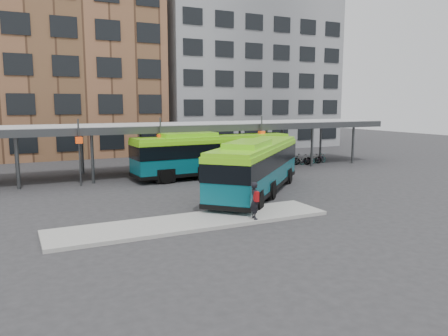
% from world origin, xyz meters
% --- Properties ---
extents(ground, '(120.00, 120.00, 0.00)m').
position_xyz_m(ground, '(0.00, 0.00, 0.00)').
color(ground, '#28282B').
rests_on(ground, ground).
extents(boarding_island, '(14.00, 3.00, 0.18)m').
position_xyz_m(boarding_island, '(-5.50, -3.00, 0.09)').
color(boarding_island, gray).
rests_on(boarding_island, ground).
extents(canopy, '(40.00, 6.53, 4.80)m').
position_xyz_m(canopy, '(-0.06, 12.87, 3.91)').
color(canopy, '#999B9E').
rests_on(canopy, ground).
extents(building_brick, '(26.00, 14.00, 22.00)m').
position_xyz_m(building_brick, '(-10.00, 32.00, 11.00)').
color(building_brick, brown).
rests_on(building_brick, ground).
extents(building_grey, '(24.00, 14.00, 20.00)m').
position_xyz_m(building_grey, '(16.00, 32.00, 10.00)').
color(building_grey, slate).
rests_on(building_grey, ground).
extents(bus_front, '(11.28, 11.28, 3.63)m').
position_xyz_m(bus_front, '(0.91, 1.84, 1.89)').
color(bus_front, '#084D59').
rests_on(bus_front, ground).
extents(bus_rear, '(13.19, 3.39, 3.61)m').
position_xyz_m(bus_rear, '(1.22, 9.37, 1.88)').
color(bus_rear, '#084D59').
rests_on(bus_rear, ground).
extents(pedestrian, '(0.56, 0.75, 1.86)m').
position_xyz_m(pedestrian, '(-2.69, -4.13, 1.13)').
color(pedestrian, black).
rests_on(pedestrian, boarding_island).
extents(bike_rack, '(4.72, 1.55, 1.08)m').
position_xyz_m(bike_rack, '(12.56, 11.87, 0.47)').
color(bike_rack, slate).
rests_on(bike_rack, ground).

